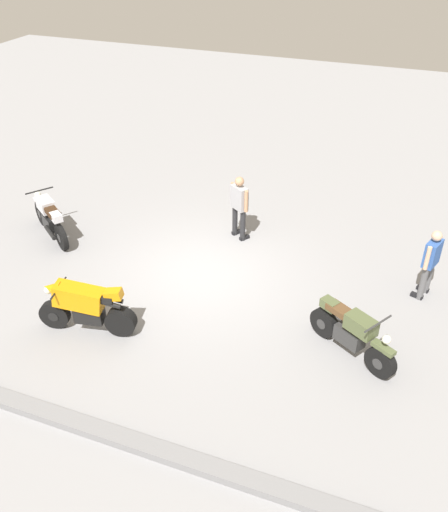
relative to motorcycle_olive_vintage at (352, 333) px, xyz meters
name	(u,v)px	position (x,y,z in m)	size (l,w,h in m)	color
ground_plane	(200,275)	(3.59, -1.35, -0.49)	(40.00, 40.00, 0.00)	gray
curb_edge	(88,427)	(3.59, 3.25, -0.41)	(14.00, 0.30, 0.15)	gray
motorcycle_olive_vintage	(352,333)	(0.00, 0.00, 0.00)	(1.75, 1.15, 1.07)	black
motorcycle_orange_sportbike	(85,306)	(4.92, 1.16, 0.11)	(1.95, 0.75, 1.14)	black
motorcycle_silver_cruiser	(50,218)	(7.71, -1.59, 0.03)	(1.78, 1.30, 1.09)	black
person_in_gray_shirt	(239,204)	(3.32, -3.20, 0.45)	(0.58, 0.50, 1.65)	#262628
person_in_blue_shirt	(431,260)	(-1.17, -2.35, 0.41)	(0.42, 0.62, 1.59)	#59595B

